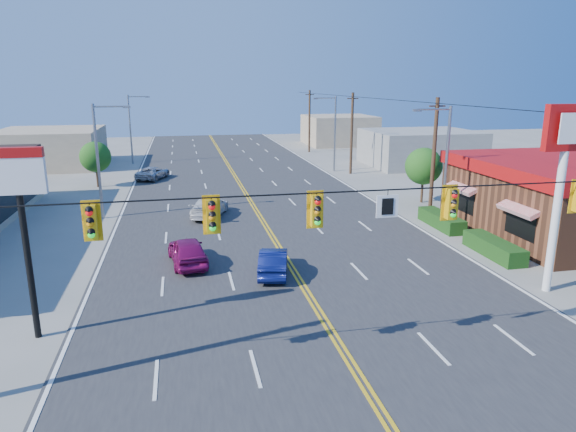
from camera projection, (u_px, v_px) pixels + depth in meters
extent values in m
plane|color=gray|center=(347.00, 359.00, 17.91)|extent=(160.00, 160.00, 0.00)
cube|color=#2D2D30|center=(260.00, 217.00, 36.85)|extent=(20.00, 120.00, 0.06)
cylinder|color=black|center=(353.00, 191.00, 16.40)|extent=(24.00, 0.05, 0.05)
cube|color=white|center=(387.00, 206.00, 16.78)|extent=(0.75, 0.04, 0.75)
cube|color=#D89E0C|center=(91.00, 222.00, 14.96)|extent=(0.55, 0.34, 1.25)
cube|color=#D89E0C|center=(212.00, 216.00, 15.65)|extent=(0.55, 0.34, 1.25)
cube|color=#D89E0C|center=(316.00, 211.00, 16.31)|extent=(0.55, 0.34, 1.25)
cube|color=#D89E0C|center=(451.00, 204.00, 17.24)|extent=(0.55, 0.34, 1.25)
cube|color=#194214|center=(465.00, 233.00, 31.45)|extent=(1.20, 9.00, 0.90)
cylinder|color=white|center=(556.00, 218.00, 23.00)|extent=(0.36, 0.36, 7.00)
cube|color=#A50C0C|center=(568.00, 128.00, 21.99)|extent=(2.20, 0.36, 2.00)
cylinder|color=black|center=(29.00, 262.00, 18.76)|extent=(0.24, 0.24, 6.00)
cube|color=white|center=(17.00, 176.00, 17.96)|extent=(1.90, 0.30, 1.30)
cylinder|color=gray|center=(446.00, 170.00, 32.35)|extent=(0.20, 0.20, 8.00)
cylinder|color=gray|center=(434.00, 109.00, 31.17)|extent=(2.20, 0.12, 0.12)
cube|color=gray|center=(417.00, 110.00, 30.96)|extent=(0.50, 0.25, 0.15)
cylinder|color=gray|center=(335.00, 134.00, 55.08)|extent=(0.20, 0.20, 8.00)
cylinder|color=gray|center=(326.00, 98.00, 53.90)|extent=(2.20, 0.12, 0.12)
cube|color=gray|center=(316.00, 99.00, 53.69)|extent=(0.50, 0.25, 0.15)
cylinder|color=gray|center=(98.00, 163.00, 35.56)|extent=(0.20, 0.20, 8.00)
cylinder|color=gray|center=(110.00, 106.00, 34.82)|extent=(2.20, 0.12, 0.12)
cube|color=gray|center=(127.00, 107.00, 35.05)|extent=(0.50, 0.25, 0.15)
cylinder|color=gray|center=(130.00, 130.00, 60.18)|extent=(0.20, 0.20, 8.00)
cylinder|color=gray|center=(138.00, 97.00, 59.44)|extent=(2.20, 0.12, 0.12)
cube|color=gray|center=(147.00, 97.00, 59.67)|extent=(0.50, 0.25, 0.15)
cylinder|color=#47301E|center=(434.00, 158.00, 36.32)|extent=(0.28, 0.28, 8.40)
cylinder|color=#47301E|center=(352.00, 134.00, 53.37)|extent=(0.28, 0.28, 8.40)
cylinder|color=#47301E|center=(309.00, 121.00, 70.42)|extent=(0.28, 0.28, 8.40)
cylinder|color=#47301E|center=(422.00, 190.00, 41.16)|extent=(0.20, 0.20, 2.10)
sphere|color=#235B19|center=(424.00, 166.00, 40.69)|extent=(2.94, 2.94, 2.94)
cylinder|color=#47301E|center=(97.00, 176.00, 47.28)|extent=(0.20, 0.20, 2.00)
sphere|color=#235B19|center=(95.00, 157.00, 46.83)|extent=(2.80, 2.80, 2.80)
cube|color=gray|center=(420.00, 148.00, 59.66)|extent=(12.00, 10.00, 4.00)
cube|color=tan|center=(50.00, 148.00, 58.88)|extent=(11.00, 12.00, 4.20)
cube|color=tan|center=(339.00, 130.00, 79.85)|extent=(10.00, 10.00, 4.40)
imported|color=#7F0E4E|center=(188.00, 252.00, 27.01)|extent=(2.26, 4.48, 1.46)
imported|color=#0E1756|center=(273.00, 263.00, 25.65)|extent=(2.17, 4.11, 1.29)
imported|color=silver|center=(209.00, 207.00, 36.81)|extent=(3.30, 5.17, 1.40)
imported|color=#B1B0B5|center=(153.00, 173.00, 50.96)|extent=(3.61, 4.91, 1.24)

